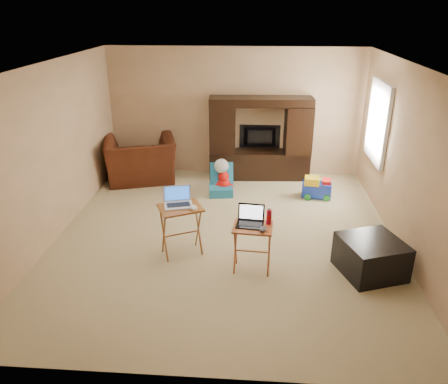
# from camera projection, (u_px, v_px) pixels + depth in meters

# --- Properties ---
(floor) EXTENTS (5.50, 5.50, 0.00)m
(floor) POSITION_uv_depth(u_px,v_px,m) (225.00, 235.00, 6.61)
(floor) COLOR tan
(floor) RESTS_ON ground
(ceiling) EXTENTS (5.50, 5.50, 0.00)m
(ceiling) POSITION_uv_depth(u_px,v_px,m) (225.00, 65.00, 5.62)
(ceiling) COLOR silver
(ceiling) RESTS_ON ground
(wall_back) EXTENTS (5.00, 0.00, 5.00)m
(wall_back) POSITION_uv_depth(u_px,v_px,m) (235.00, 112.00, 8.63)
(wall_back) COLOR tan
(wall_back) RESTS_ON ground
(wall_front) EXTENTS (5.00, 0.00, 5.00)m
(wall_front) POSITION_uv_depth(u_px,v_px,m) (202.00, 264.00, 3.60)
(wall_front) COLOR tan
(wall_front) RESTS_ON ground
(wall_left) EXTENTS (0.00, 5.50, 5.50)m
(wall_left) POSITION_uv_depth(u_px,v_px,m) (52.00, 153.00, 6.28)
(wall_left) COLOR tan
(wall_left) RESTS_ON ground
(wall_right) EXTENTS (0.00, 5.50, 5.50)m
(wall_right) POSITION_uv_depth(u_px,v_px,m) (408.00, 161.00, 5.95)
(wall_right) COLOR tan
(wall_right) RESTS_ON ground
(window_pane) EXTENTS (0.00, 1.20, 1.20)m
(window_pane) POSITION_uv_depth(u_px,v_px,m) (379.00, 122.00, 7.31)
(window_pane) COLOR white
(window_pane) RESTS_ON ground
(window_frame) EXTENTS (0.06, 1.14, 1.34)m
(window_frame) POSITION_uv_depth(u_px,v_px,m) (378.00, 122.00, 7.31)
(window_frame) COLOR white
(window_frame) RESTS_ON ground
(entertainment_center) EXTENTS (1.99, 0.60, 1.61)m
(entertainment_center) POSITION_uv_depth(u_px,v_px,m) (260.00, 139.00, 8.52)
(entertainment_center) COLOR black
(entertainment_center) RESTS_ON floor
(television) EXTENTS (0.82, 0.11, 0.47)m
(television) POSITION_uv_depth(u_px,v_px,m) (260.00, 137.00, 8.71)
(television) COLOR black
(television) RESTS_ON entertainment_center
(recliner) EXTENTS (1.59, 1.48, 0.86)m
(recliner) POSITION_uv_depth(u_px,v_px,m) (140.00, 159.00, 8.52)
(recliner) COLOR #491C0F
(recliner) RESTS_ON floor
(child_rocker) EXTENTS (0.48, 0.53, 0.57)m
(child_rocker) POSITION_uv_depth(u_px,v_px,m) (221.00, 180.00, 7.92)
(child_rocker) COLOR #186186
(child_rocker) RESTS_ON floor
(plush_toy) EXTENTS (0.38, 0.31, 0.42)m
(plush_toy) POSITION_uv_depth(u_px,v_px,m) (224.00, 182.00, 8.04)
(plush_toy) COLOR red
(plush_toy) RESTS_ON floor
(push_toy) EXTENTS (0.56, 0.44, 0.39)m
(push_toy) POSITION_uv_depth(u_px,v_px,m) (317.00, 187.00, 7.84)
(push_toy) COLOR #1732B8
(push_toy) RESTS_ON floor
(ottoman) EXTENTS (0.93, 0.93, 0.47)m
(ottoman) POSITION_uv_depth(u_px,v_px,m) (371.00, 257.00, 5.61)
(ottoman) COLOR black
(ottoman) RESTS_ON floor
(tray_table_left) EXTENTS (0.69, 0.64, 0.72)m
(tray_table_left) POSITION_uv_depth(u_px,v_px,m) (181.00, 231.00, 5.99)
(tray_table_left) COLOR #985524
(tray_table_left) RESTS_ON floor
(tray_table_right) EXTENTS (0.53, 0.44, 0.65)m
(tray_table_right) POSITION_uv_depth(u_px,v_px,m) (252.00, 248.00, 5.62)
(tray_table_right) COLOR #AA5029
(tray_table_right) RESTS_ON floor
(laptop_left) EXTENTS (0.44, 0.39, 0.24)m
(laptop_left) POSITION_uv_depth(u_px,v_px,m) (178.00, 198.00, 5.83)
(laptop_left) COLOR #B8B8BD
(laptop_left) RESTS_ON tray_table_left
(laptop_right) EXTENTS (0.37, 0.31, 0.24)m
(laptop_right) POSITION_uv_depth(u_px,v_px,m) (250.00, 217.00, 5.47)
(laptop_right) COLOR black
(laptop_right) RESTS_ON tray_table_right
(mouse_left) EXTENTS (0.14, 0.17, 0.06)m
(mouse_left) POSITION_uv_depth(u_px,v_px,m) (194.00, 208.00, 5.76)
(mouse_left) COLOR silver
(mouse_left) RESTS_ON tray_table_left
(mouse_right) EXTENTS (0.13, 0.15, 0.05)m
(mouse_right) POSITION_uv_depth(u_px,v_px,m) (263.00, 229.00, 5.37)
(mouse_right) COLOR #424147
(mouse_right) RESTS_ON tray_table_right
(water_bottle) EXTENTS (0.06, 0.06, 0.20)m
(water_bottle) POSITION_uv_depth(u_px,v_px,m) (269.00, 217.00, 5.52)
(water_bottle) COLOR red
(water_bottle) RESTS_ON tray_table_right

